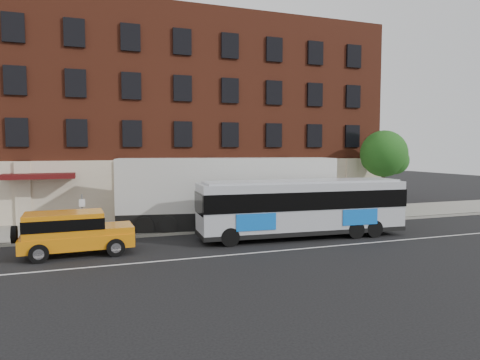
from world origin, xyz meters
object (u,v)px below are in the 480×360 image
object	(u,v)px
city_bus	(303,206)
yellow_suv	(72,230)
street_tree	(384,155)
shipping_container	(227,194)
sign_pole	(82,214)

from	to	relation	value
city_bus	yellow_suv	distance (m)	11.96
street_tree	city_bus	world-z (taller)	street_tree
yellow_suv	shipping_container	xyz separation A→B (m)	(8.79, 3.80, 1.00)
yellow_suv	city_bus	bearing A→B (deg)	-0.14
shipping_container	sign_pole	bearing A→B (deg)	-175.53
street_tree	yellow_suv	distance (m)	23.62
street_tree	yellow_suv	bearing A→B (deg)	-163.90
sign_pole	street_tree	size ratio (longest dim) A/B	0.40
street_tree	yellow_suv	xyz separation A→B (m)	(-22.47, -6.49, -3.25)
sign_pole	shipping_container	size ratio (longest dim) A/B	0.19
shipping_container	street_tree	bearing A→B (deg)	11.10
sign_pole	city_bus	bearing A→B (deg)	-15.44
sign_pole	city_bus	xyz separation A→B (m)	(11.51, -3.18, 0.31)
city_bus	shipping_container	world-z (taller)	shipping_container
city_bus	sign_pole	bearing A→B (deg)	164.56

